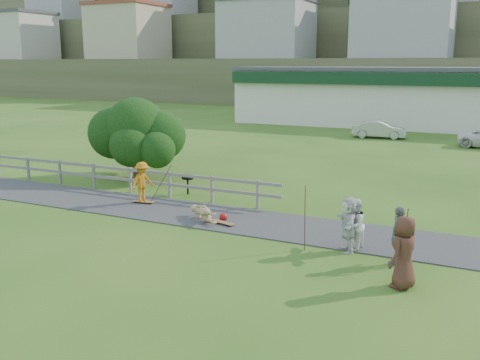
{
  "coord_description": "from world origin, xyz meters",
  "views": [
    {
      "loc": [
        9.93,
        -14.97,
        5.51
      ],
      "look_at": [
        1.86,
        2.0,
        1.37
      ],
      "focal_mm": 40.0,
      "sensor_mm": 36.0,
      "label": 1
    }
  ],
  "objects_px": {
    "spectator_b": "(399,235)",
    "spectator_c": "(404,252)",
    "spectator_a": "(355,225)",
    "tree": "(136,142)",
    "skater_rider": "(142,184)",
    "skater_fallen": "(204,213)",
    "bbq": "(188,184)",
    "car_silver": "(379,129)",
    "spectator_d": "(348,224)"
  },
  "relations": [
    {
      "from": "car_silver",
      "to": "spectator_a",
      "type": "bearing_deg",
      "value": -177.56
    },
    {
      "from": "skater_fallen",
      "to": "spectator_d",
      "type": "bearing_deg",
      "value": -62.6
    },
    {
      "from": "car_silver",
      "to": "bbq",
      "type": "distance_m",
      "value": 21.43
    },
    {
      "from": "spectator_d",
      "to": "bbq",
      "type": "bearing_deg",
      "value": -139.15
    },
    {
      "from": "spectator_c",
      "to": "bbq",
      "type": "xyz_separation_m",
      "value": [
        -9.85,
        6.06,
        -0.5
      ]
    },
    {
      "from": "spectator_a",
      "to": "bbq",
      "type": "distance_m",
      "value": 8.98
    },
    {
      "from": "skater_fallen",
      "to": "spectator_b",
      "type": "relative_size",
      "value": 1.0
    },
    {
      "from": "spectator_c",
      "to": "skater_fallen",
      "type": "bearing_deg",
      "value": -88.34
    },
    {
      "from": "car_silver",
      "to": "bbq",
      "type": "height_order",
      "value": "car_silver"
    },
    {
      "from": "skater_rider",
      "to": "spectator_a",
      "type": "xyz_separation_m",
      "value": [
        8.86,
        -1.7,
        -0.01
      ]
    },
    {
      "from": "skater_fallen",
      "to": "spectator_c",
      "type": "height_order",
      "value": "spectator_c"
    },
    {
      "from": "skater_fallen",
      "to": "spectator_c",
      "type": "bearing_deg",
      "value": -75.15
    },
    {
      "from": "tree",
      "to": "skater_rider",
      "type": "bearing_deg",
      "value": -51.54
    },
    {
      "from": "skater_fallen",
      "to": "spectator_c",
      "type": "distance_m",
      "value": 7.83
    },
    {
      "from": "spectator_c",
      "to": "tree",
      "type": "relative_size",
      "value": 0.39
    },
    {
      "from": "spectator_b",
      "to": "spectator_d",
      "type": "xyz_separation_m",
      "value": [
        -1.51,
        0.42,
        0.0
      ]
    },
    {
      "from": "spectator_a",
      "to": "spectator_b",
      "type": "height_order",
      "value": "spectator_b"
    },
    {
      "from": "spectator_b",
      "to": "car_silver",
      "type": "xyz_separation_m",
      "value": [
        -5.55,
        25.54,
        -0.2
      ]
    },
    {
      "from": "skater_fallen",
      "to": "car_silver",
      "type": "bearing_deg",
      "value": 33.05
    },
    {
      "from": "spectator_a",
      "to": "bbq",
      "type": "bearing_deg",
      "value": -108.63
    },
    {
      "from": "skater_rider",
      "to": "spectator_a",
      "type": "bearing_deg",
      "value": -85.34
    },
    {
      "from": "skater_rider",
      "to": "spectator_b",
      "type": "distance_m",
      "value": 10.48
    },
    {
      "from": "spectator_b",
      "to": "spectator_c",
      "type": "distance_m",
      "value": 1.64
    },
    {
      "from": "spectator_b",
      "to": "car_silver",
      "type": "distance_m",
      "value": 26.14
    },
    {
      "from": "tree",
      "to": "skater_fallen",
      "type": "bearing_deg",
      "value": -37.94
    },
    {
      "from": "skater_fallen",
      "to": "bbq",
      "type": "xyz_separation_m",
      "value": [
        -2.58,
        3.22,
        0.12
      ]
    },
    {
      "from": "spectator_c",
      "to": "spectator_b",
      "type": "bearing_deg",
      "value": -143.38
    },
    {
      "from": "spectator_d",
      "to": "car_silver",
      "type": "distance_m",
      "value": 25.45
    },
    {
      "from": "spectator_b",
      "to": "bbq",
      "type": "relative_size",
      "value": 1.96
    },
    {
      "from": "spectator_b",
      "to": "spectator_c",
      "type": "xyz_separation_m",
      "value": [
        0.39,
        -1.59,
        0.09
      ]
    },
    {
      "from": "skater_rider",
      "to": "spectator_b",
      "type": "height_order",
      "value": "spectator_b"
    },
    {
      "from": "spectator_b",
      "to": "skater_rider",
      "type": "bearing_deg",
      "value": -92.13
    },
    {
      "from": "skater_rider",
      "to": "bbq",
      "type": "bearing_deg",
      "value": -3.92
    },
    {
      "from": "skater_fallen",
      "to": "spectator_d",
      "type": "height_order",
      "value": "spectator_d"
    },
    {
      "from": "spectator_b",
      "to": "spectator_d",
      "type": "relative_size",
      "value": 1.0
    },
    {
      "from": "skater_rider",
      "to": "spectator_d",
      "type": "distance_m",
      "value": 8.91
    },
    {
      "from": "spectator_a",
      "to": "spectator_c",
      "type": "relative_size",
      "value": 0.85
    },
    {
      "from": "spectator_b",
      "to": "bbq",
      "type": "distance_m",
      "value": 10.47
    },
    {
      "from": "spectator_c",
      "to": "car_silver",
      "type": "relative_size",
      "value": 0.48
    },
    {
      "from": "spectator_a",
      "to": "spectator_c",
      "type": "distance_m",
      "value": 2.81
    },
    {
      "from": "skater_rider",
      "to": "spectator_c",
      "type": "bearing_deg",
      "value": -94.59
    },
    {
      "from": "skater_rider",
      "to": "skater_fallen",
      "type": "height_order",
      "value": "skater_rider"
    },
    {
      "from": "skater_fallen",
      "to": "tree",
      "type": "xyz_separation_m",
      "value": [
        -6.59,
        5.14,
        1.45
      ]
    },
    {
      "from": "skater_rider",
      "to": "skater_fallen",
      "type": "xyz_separation_m",
      "value": [
        3.34,
        -1.05,
        -0.5
      ]
    },
    {
      "from": "spectator_d",
      "to": "bbq",
      "type": "distance_m",
      "value": 8.93
    },
    {
      "from": "skater_rider",
      "to": "spectator_c",
      "type": "relative_size",
      "value": 0.87
    },
    {
      "from": "bbq",
      "to": "tree",
      "type": "bearing_deg",
      "value": 165.02
    },
    {
      "from": "spectator_b",
      "to": "skater_fallen",
      "type": "bearing_deg",
      "value": -89.73
    },
    {
      "from": "spectator_a",
      "to": "tree",
      "type": "bearing_deg",
      "value": -108.63
    },
    {
      "from": "spectator_b",
      "to": "spectator_c",
      "type": "height_order",
      "value": "spectator_c"
    }
  ]
}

